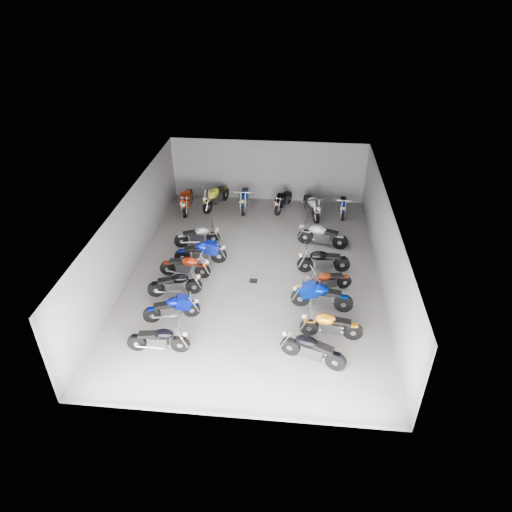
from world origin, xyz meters
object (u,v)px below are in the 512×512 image
object	(u,v)px
motorcycle_left_a	(159,339)
motorcycle_right_c	(321,296)
drain_grate	(253,281)
motorcycle_back_e	(312,205)
motorcycle_back_f	(343,206)
motorcycle_left_b	(172,308)
motorcycle_right_f	(322,235)
motorcycle_back_c	(245,198)
motorcycle_back_d	(283,201)
motorcycle_back_b	(216,197)
motorcycle_right_a	(312,349)
motorcycle_right_b	(331,325)
motorcycle_back_a	(187,200)
motorcycle_right_e	(323,261)
motorcycle_left_f	(198,236)
motorcycle_left_c	(175,284)
motorcycle_right_d	(328,281)
motorcycle_left_e	(201,252)
motorcycle_left_d	(185,266)

from	to	relation	value
motorcycle_left_a	motorcycle_right_c	xyz separation A→B (m)	(5.27, 2.70, 0.05)
drain_grate	motorcycle_back_e	xyz separation A→B (m)	(2.32, 5.83, 0.55)
motorcycle_right_c	motorcycle_back_f	size ratio (longest dim) A/B	1.17
motorcycle_left_b	motorcycle_back_f	xyz separation A→B (m)	(6.49, 8.69, -0.02)
motorcycle_left_a	motorcycle_right_c	size ratio (longest dim) A/B	0.90
motorcycle_right_f	motorcycle_back_c	world-z (taller)	motorcycle_back_c
motorcycle_back_d	motorcycle_back_f	xyz separation A→B (m)	(3.01, -0.22, -0.03)
motorcycle_back_e	motorcycle_back_f	world-z (taller)	motorcycle_back_e
motorcycle_right_c	motorcycle_back_c	xyz separation A→B (m)	(-3.72, 7.73, 0.01)
motorcycle_back_c	motorcycle_right_c	bearing A→B (deg)	113.83
motorcycle_left_b	motorcycle_back_e	size ratio (longest dim) A/B	0.86
motorcycle_back_b	motorcycle_back_f	bearing A→B (deg)	-160.27
drain_grate	motorcycle_right_a	size ratio (longest dim) A/B	0.15
motorcycle_right_b	motorcycle_back_a	size ratio (longest dim) A/B	0.89
motorcycle_right_b	motorcycle_right_f	distance (m)	5.89
motorcycle_right_b	motorcycle_right_c	xyz separation A→B (m)	(-0.28, 1.50, 0.04)
motorcycle_right_c	motorcycle_back_a	xyz separation A→B (m)	(-6.59, 7.25, 0.03)
motorcycle_left_b	motorcycle_right_e	world-z (taller)	motorcycle_right_e
motorcycle_left_f	motorcycle_right_f	size ratio (longest dim) A/B	0.90
drain_grate	motorcycle_left_c	distance (m)	3.11
motorcycle_right_c	motorcycle_back_d	world-z (taller)	motorcycle_right_c
motorcycle_right_d	motorcycle_back_d	distance (m)	6.98
motorcycle_back_e	motorcycle_back_f	distance (m)	1.60
motorcycle_back_c	motorcycle_right_f	bearing A→B (deg)	137.27
motorcycle_right_c	motorcycle_back_c	world-z (taller)	motorcycle_back_c
motorcycle_left_a	motorcycle_left_b	bearing A→B (deg)	176.26
motorcycle_left_f	motorcycle_back_c	bearing A→B (deg)	142.06
motorcycle_left_a	motorcycle_left_c	size ratio (longest dim) A/B	1.01
motorcycle_left_c	motorcycle_right_a	bearing A→B (deg)	46.56
motorcycle_right_c	motorcycle_right_d	xyz separation A→B (m)	(0.29, 1.13, -0.10)
motorcycle_right_e	motorcycle_left_e	bearing A→B (deg)	81.40
motorcycle_right_a	motorcycle_back_b	world-z (taller)	motorcycle_back_b
motorcycle_left_c	motorcycle_back_f	xyz separation A→B (m)	(6.73, 7.29, -0.03)
motorcycle_right_a	motorcycle_left_e	bearing A→B (deg)	60.92
motorcycle_back_b	motorcycle_back_e	bearing A→B (deg)	-164.38
motorcycle_back_a	motorcycle_back_d	distance (m)	4.88
motorcycle_right_c	motorcycle_left_b	bearing A→B (deg)	108.17
motorcycle_left_d	motorcycle_right_f	xyz separation A→B (m)	(5.49, 2.89, 0.04)
motorcycle_right_e	motorcycle_back_b	world-z (taller)	motorcycle_back_b
motorcycle_left_c	motorcycle_back_c	bearing A→B (deg)	153.53
motorcycle_right_f	motorcycle_right_e	bearing A→B (deg)	-168.34
motorcycle_left_f	motorcycle_left_c	bearing A→B (deg)	-16.63
motorcycle_right_e	motorcycle_left_c	bearing A→B (deg)	103.33
motorcycle_back_a	motorcycle_back_b	xyz separation A→B (m)	(1.38, 0.49, 0.00)
motorcycle_left_b	motorcycle_right_d	bearing A→B (deg)	94.53
motorcycle_left_a	motorcycle_back_f	distance (m)	12.18
motorcycle_back_b	motorcycle_right_f	bearing A→B (deg)	169.13
motorcycle_right_e	motorcycle_right_b	bearing A→B (deg)	174.96
drain_grate	motorcycle_back_f	world-z (taller)	motorcycle_back_f
motorcycle_right_f	motorcycle_right_a	bearing A→B (deg)	-172.15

